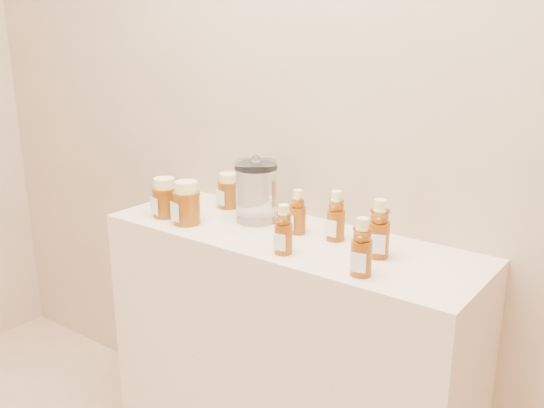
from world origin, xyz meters
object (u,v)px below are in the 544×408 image
Objects in this scene: display_table at (286,365)px; bear_bottle_back_left at (298,209)px; honey_jar_left at (165,197)px; glass_canister at (256,189)px; bear_bottle_front_left at (283,226)px.

bear_bottle_back_left reaches higher than display_table.
bear_bottle_back_left reaches higher than honey_jar_left.
display_table is 7.73× the size of bear_bottle_back_left.
honey_jar_left is (-0.43, -0.09, 0.52)m from display_table.
display_table is 0.58m from glass_canister.
bear_bottle_front_left is 1.22× the size of honey_jar_left.
honey_jar_left is at bearing -168.06° from display_table.
glass_canister is (-0.24, 0.18, 0.03)m from bear_bottle_front_left.
glass_canister reaches higher than display_table.
bear_bottle_front_left is (0.06, -0.16, 0.00)m from bear_bottle_back_left.
glass_canister reaches higher than bear_bottle_front_left.
glass_canister is at bearing 43.38° from honey_jar_left.
bear_bottle_front_left is 0.75× the size of glass_canister.
display_table is 9.16× the size of honey_jar_left.
bear_bottle_front_left is at bearing 11.64° from honey_jar_left.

